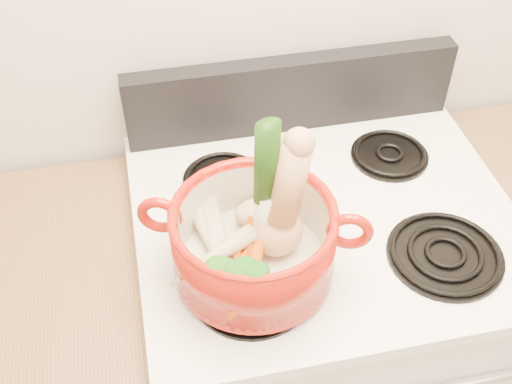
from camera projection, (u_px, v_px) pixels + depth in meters
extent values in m
cube|color=white|center=(312.00, 345.00, 1.66)|extent=(0.76, 0.65, 0.92)
cube|color=white|center=(325.00, 218.00, 1.33)|extent=(0.78, 0.67, 0.03)
cube|color=black|center=(291.00, 94.00, 1.47)|extent=(0.76, 0.05, 0.18)
cylinder|color=black|center=(251.00, 287.00, 1.17)|extent=(0.22, 0.22, 0.02)
cylinder|color=black|center=(445.00, 254.00, 1.23)|extent=(0.22, 0.22, 0.02)
cylinder|color=black|center=(223.00, 178.00, 1.38)|extent=(0.17, 0.17, 0.02)
cylinder|color=black|center=(390.00, 154.00, 1.44)|extent=(0.17, 0.17, 0.02)
cylinder|color=#9F1409|center=(254.00, 242.00, 1.14)|extent=(0.37, 0.37, 0.14)
torus|color=#9F1409|center=(160.00, 215.00, 1.12)|extent=(0.08, 0.04, 0.08)
torus|color=#9F1409|center=(350.00, 231.00, 1.09)|extent=(0.08, 0.04, 0.08)
cylinder|color=silver|center=(266.00, 187.00, 1.09)|extent=(0.06, 0.07, 0.30)
ellipsoid|color=#D4B383|center=(258.00, 213.00, 1.22)|extent=(0.09, 0.07, 0.05)
cone|color=beige|center=(212.00, 242.00, 1.17)|extent=(0.08, 0.22, 0.06)
cone|color=beige|center=(215.00, 244.00, 1.16)|extent=(0.05, 0.21, 0.06)
cone|color=beige|center=(217.00, 225.00, 1.18)|extent=(0.07, 0.20, 0.06)
cone|color=beige|center=(212.00, 257.00, 1.12)|extent=(0.18, 0.10, 0.05)
cone|color=#DF5B0B|center=(240.00, 279.00, 1.11)|extent=(0.07, 0.16, 0.05)
cone|color=#D5610A|center=(237.00, 271.00, 1.11)|extent=(0.13, 0.15, 0.05)
cone|color=#C84E0A|center=(253.00, 260.00, 1.13)|extent=(0.06, 0.19, 0.05)
cone|color=#B93909|center=(235.00, 270.00, 1.11)|extent=(0.07, 0.13, 0.04)
cone|color=#CF570A|center=(257.00, 254.00, 1.12)|extent=(0.11, 0.18, 0.05)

